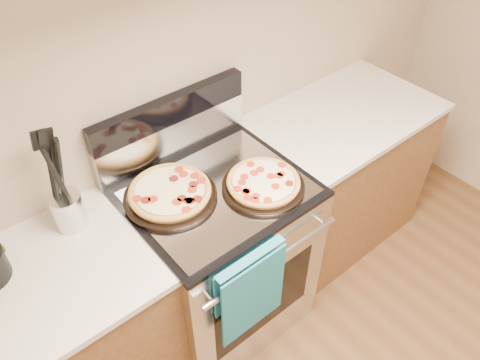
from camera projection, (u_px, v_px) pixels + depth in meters
wall_back at (159, 67)px, 1.90m from camera, size 4.00×0.00×4.00m
range_body at (219, 257)px, 2.31m from camera, size 0.76×0.68×0.90m
oven_window at (264, 302)px, 2.12m from camera, size 0.56×0.01×0.40m
cooktop at (215, 190)px, 2.00m from camera, size 0.76×0.68×0.02m
backsplash_lower at (173, 138)px, 2.11m from camera, size 0.76×0.06×0.18m
backsplash_upper at (170, 110)px, 2.01m from camera, size 0.76×0.06×0.12m
oven_handle at (273, 260)px, 1.86m from camera, size 0.70×0.03×0.03m
dish_towel at (250, 291)px, 1.88m from camera, size 0.32×0.05×0.42m
foil_sheet at (220, 192)px, 1.98m from camera, size 0.70×0.55×0.01m
countertop_left at (8, 301)px, 1.62m from camera, size 1.02×0.64×0.03m
cabinet_right at (334, 179)px, 2.75m from camera, size 1.00×0.62×0.88m
countertop_right at (346, 115)px, 2.44m from camera, size 1.02×0.64×0.03m
pepperoni_pizza_back at (170, 193)px, 1.93m from camera, size 0.49×0.49×0.05m
pepperoni_pizza_front at (263, 183)px, 1.98m from camera, size 0.37×0.37×0.05m
utensil_crock at (68, 211)px, 1.81m from camera, size 0.16×0.16×0.15m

